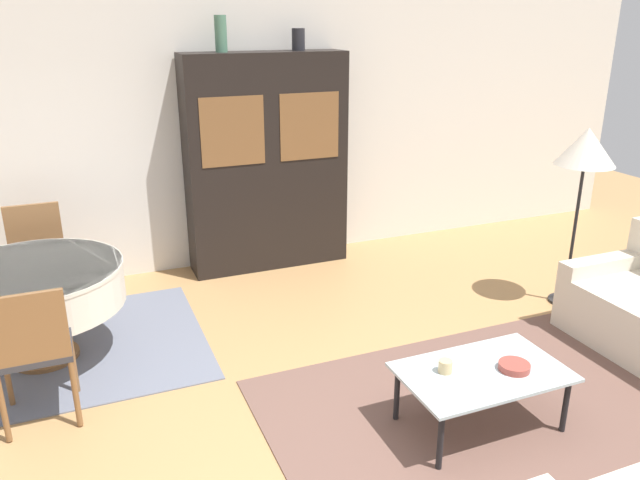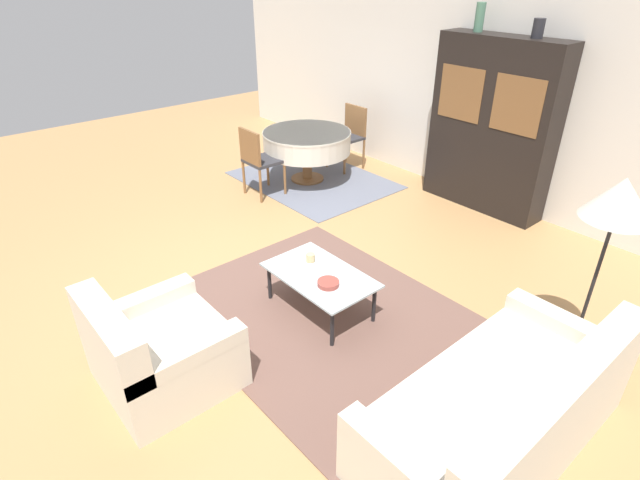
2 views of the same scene
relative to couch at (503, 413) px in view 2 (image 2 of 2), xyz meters
name	(u,v)px [view 2 (image 2 of 2)]	position (x,y,z in m)	size (l,w,h in m)	color
ground_plane	(248,283)	(-2.71, -0.20, -0.30)	(14.00, 14.00, 0.00)	tan
wall_back	(476,94)	(-2.71, 3.43, 1.05)	(10.00, 0.06, 2.70)	silver
area_rug	(327,317)	(-1.77, 0.04, -0.29)	(2.81, 2.16, 0.01)	brown
dining_rug	(313,180)	(-4.35, 2.04, -0.29)	(2.22, 1.70, 0.01)	slate
couch	(503,413)	(0.00, 0.00, 0.00)	(0.93, 1.96, 0.85)	beige
armchair	(158,352)	(-2.00, -1.44, 0.00)	(0.95, 0.91, 0.82)	beige
coffee_table	(320,277)	(-1.90, 0.07, 0.06)	(1.01, 0.62, 0.39)	black
display_cabinet	(492,127)	(-2.26, 3.18, 0.76)	(1.58, 0.40, 2.12)	black
dining_table	(307,142)	(-4.42, 1.98, 0.29)	(1.26, 1.26, 0.73)	brown
dining_chair_near	(258,158)	(-4.42, 1.14, 0.25)	(0.44, 0.44, 0.93)	brown
dining_chair_far	(350,133)	(-4.42, 2.83, 0.25)	(0.44, 0.44, 0.93)	brown
floor_lamp	(619,204)	(-0.09, 1.28, 1.07)	(0.49, 0.49, 1.57)	black
cup	(311,258)	(-2.12, 0.15, 0.14)	(0.08, 0.08, 0.08)	tan
bowl	(328,283)	(-1.72, 0.01, 0.12)	(0.19, 0.19, 0.04)	#9E4238
vase_tall	(480,17)	(-2.66, 3.18, 1.98)	(0.11, 0.11, 0.32)	#4C7A60
vase_short	(538,28)	(-1.92, 3.18, 1.92)	(0.12, 0.12, 0.20)	#232328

